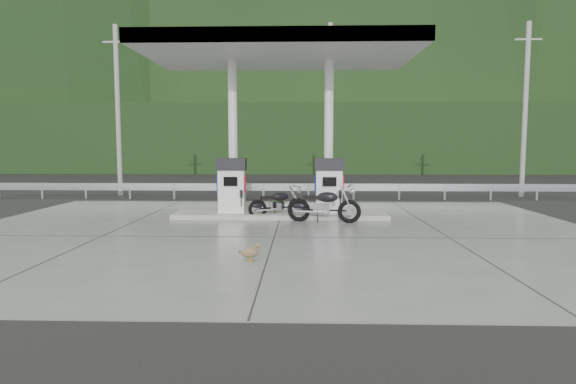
{
  "coord_description": "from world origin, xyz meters",
  "views": [
    {
      "loc": [
        0.72,
        -13.22,
        2.36
      ],
      "look_at": [
        0.3,
        1.0,
        1.0
      ],
      "focal_mm": 30.0,
      "sensor_mm": 36.0,
      "label": 1
    }
  ],
  "objects_px": {
    "gas_pump_left": "(232,185)",
    "motorcycle_left": "(324,206)",
    "gas_pump_right": "(329,186)",
    "duck": "(249,253)",
    "motorcycle_right": "(278,204)"
  },
  "relations": [
    {
      "from": "motorcycle_right",
      "to": "duck",
      "type": "relative_size",
      "value": 4.25
    },
    {
      "from": "gas_pump_left",
      "to": "motorcycle_left",
      "type": "bearing_deg",
      "value": -17.97
    },
    {
      "from": "gas_pump_left",
      "to": "duck",
      "type": "height_order",
      "value": "gas_pump_left"
    },
    {
      "from": "gas_pump_right",
      "to": "duck",
      "type": "distance_m",
      "value": 6.46
    },
    {
      "from": "motorcycle_left",
      "to": "duck",
      "type": "distance_m",
      "value": 5.42
    },
    {
      "from": "motorcycle_right",
      "to": "duck",
      "type": "bearing_deg",
      "value": -115.9
    },
    {
      "from": "duck",
      "to": "motorcycle_left",
      "type": "bearing_deg",
      "value": 72.0
    },
    {
      "from": "motorcycle_left",
      "to": "duck",
      "type": "xyz_separation_m",
      "value": [
        -1.75,
        -5.12,
        -0.35
      ]
    },
    {
      "from": "gas_pump_left",
      "to": "motorcycle_left",
      "type": "relative_size",
      "value": 0.84
    },
    {
      "from": "gas_pump_left",
      "to": "motorcycle_right",
      "type": "xyz_separation_m",
      "value": [
        1.51,
        -0.03,
        -0.61
      ]
    },
    {
      "from": "gas_pump_right",
      "to": "motorcycle_right",
      "type": "bearing_deg",
      "value": -178.88
    },
    {
      "from": "motorcycle_right",
      "to": "duck",
      "type": "height_order",
      "value": "motorcycle_right"
    },
    {
      "from": "duck",
      "to": "motorcycle_right",
      "type": "bearing_deg",
      "value": 88.31
    },
    {
      "from": "duck",
      "to": "gas_pump_right",
      "type": "bearing_deg",
      "value": 73.05
    },
    {
      "from": "motorcycle_right",
      "to": "duck",
      "type": "distance_m",
      "value": 6.07
    }
  ]
}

